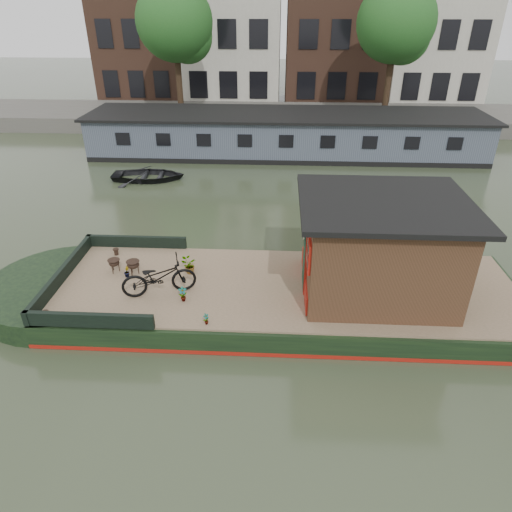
{
  "coord_description": "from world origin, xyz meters",
  "views": [
    {
      "loc": [
        -0.28,
        -9.95,
        7.09
      ],
      "look_at": [
        -0.84,
        0.5,
        1.23
      ],
      "focal_mm": 32.0,
      "sensor_mm": 36.0,
      "label": 1
    }
  ],
  "objects_px": {
    "bicycle": "(159,277)",
    "potted_plant_a": "(183,294)",
    "dinghy": "(148,172)",
    "brazier_front": "(134,268)",
    "cabin": "(379,246)",
    "brazier_rear": "(115,266)"
  },
  "relations": [
    {
      "from": "brazier_front",
      "to": "brazier_rear",
      "type": "height_order",
      "value": "brazier_front"
    },
    {
      "from": "potted_plant_a",
      "to": "cabin",
      "type": "bearing_deg",
      "value": 9.74
    },
    {
      "from": "brazier_rear",
      "to": "dinghy",
      "type": "relative_size",
      "value": 0.12
    },
    {
      "from": "bicycle",
      "to": "dinghy",
      "type": "bearing_deg",
      "value": -1.49
    },
    {
      "from": "potted_plant_a",
      "to": "brazier_front",
      "type": "distance_m",
      "value": 1.96
    },
    {
      "from": "bicycle",
      "to": "brazier_rear",
      "type": "xyz_separation_m",
      "value": [
        -1.48,
        0.97,
        -0.29
      ]
    },
    {
      "from": "bicycle",
      "to": "brazier_rear",
      "type": "distance_m",
      "value": 1.79
    },
    {
      "from": "bicycle",
      "to": "potted_plant_a",
      "type": "relative_size",
      "value": 4.66
    },
    {
      "from": "brazier_front",
      "to": "brazier_rear",
      "type": "distance_m",
      "value": 0.56
    },
    {
      "from": "cabin",
      "to": "bicycle",
      "type": "distance_m",
      "value": 5.46
    },
    {
      "from": "cabin",
      "to": "potted_plant_a",
      "type": "height_order",
      "value": "cabin"
    },
    {
      "from": "brazier_front",
      "to": "cabin",
      "type": "bearing_deg",
      "value": -3.33
    },
    {
      "from": "potted_plant_a",
      "to": "dinghy",
      "type": "bearing_deg",
      "value": 109.34
    },
    {
      "from": "bicycle",
      "to": "brazier_rear",
      "type": "bearing_deg",
      "value": 38.63
    },
    {
      "from": "potted_plant_a",
      "to": "brazier_rear",
      "type": "distance_m",
      "value": 2.47
    },
    {
      "from": "cabin",
      "to": "bicycle",
      "type": "relative_size",
      "value": 2.18
    },
    {
      "from": "potted_plant_a",
      "to": "brazier_front",
      "type": "height_order",
      "value": "brazier_front"
    },
    {
      "from": "bicycle",
      "to": "brazier_front",
      "type": "bearing_deg",
      "value": 28.61
    },
    {
      "from": "potted_plant_a",
      "to": "brazier_front",
      "type": "relative_size",
      "value": 0.98
    },
    {
      "from": "brazier_front",
      "to": "dinghy",
      "type": "relative_size",
      "value": 0.12
    },
    {
      "from": "potted_plant_a",
      "to": "brazier_rear",
      "type": "height_order",
      "value": "potted_plant_a"
    },
    {
      "from": "brazier_rear",
      "to": "potted_plant_a",
      "type": "bearing_deg",
      "value": -31.19
    }
  ]
}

